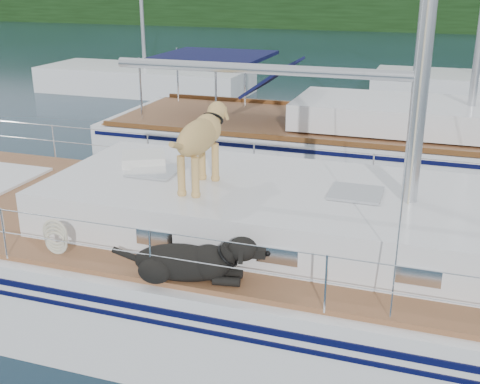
% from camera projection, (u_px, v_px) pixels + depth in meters
% --- Properties ---
extents(ground, '(120.00, 120.00, 0.00)m').
position_uv_depth(ground, '(201.00, 302.00, 8.24)').
color(ground, black).
rests_on(ground, ground).
extents(shore_bank, '(92.00, 1.00, 1.20)m').
position_uv_depth(shore_bank, '(414.00, 22.00, 49.20)').
color(shore_bank, '#595147').
rests_on(shore_bank, ground).
extents(main_sailboat, '(12.00, 3.81, 14.01)m').
position_uv_depth(main_sailboat, '(206.00, 259.00, 7.98)').
color(main_sailboat, white).
rests_on(main_sailboat, ground).
extents(neighbor_sailboat, '(11.00, 3.50, 13.30)m').
position_uv_depth(neighbor_sailboat, '(355.00, 148.00, 13.32)').
color(neighbor_sailboat, white).
rests_on(neighbor_sailboat, ground).
extents(bg_boat_west, '(8.00, 3.00, 11.65)m').
position_uv_depth(bg_boat_west, '(145.00, 80.00, 22.98)').
color(bg_boat_west, white).
rests_on(bg_boat_west, ground).
extents(bg_boat_center, '(7.20, 3.00, 11.65)m').
position_uv_depth(bg_boat_center, '(478.00, 89.00, 21.14)').
color(bg_boat_center, white).
rests_on(bg_boat_center, ground).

